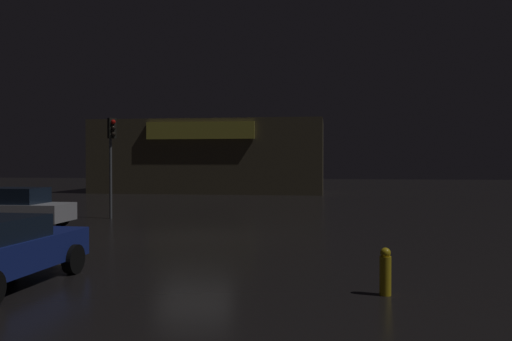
{
  "coord_description": "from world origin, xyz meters",
  "views": [
    {
      "loc": [
        4.39,
        -16.87,
        2.52
      ],
      "look_at": [
        1.02,
        7.76,
        2.11
      ],
      "focal_mm": 36.05,
      "sensor_mm": 36.0,
      "label": 1
    }
  ],
  "objects_px": {
    "car_near": "(17,208)",
    "fire_hydrant": "(385,272)",
    "store_building": "(211,157)",
    "traffic_signal_opposite": "(112,144)"
  },
  "relations": [
    {
      "from": "car_near",
      "to": "fire_hydrant",
      "type": "distance_m",
      "value": 15.02
    },
    {
      "from": "store_building",
      "to": "fire_hydrant",
      "type": "relative_size",
      "value": 20.73
    },
    {
      "from": "store_building",
      "to": "car_near",
      "type": "distance_m",
      "value": 24.7
    },
    {
      "from": "traffic_signal_opposite",
      "to": "fire_hydrant",
      "type": "height_order",
      "value": "traffic_signal_opposite"
    },
    {
      "from": "fire_hydrant",
      "to": "store_building",
      "type": "bearing_deg",
      "value": 108.29
    },
    {
      "from": "traffic_signal_opposite",
      "to": "car_near",
      "type": "xyz_separation_m",
      "value": [
        -2.12,
        -3.77,
        -2.55
      ]
    },
    {
      "from": "car_near",
      "to": "fire_hydrant",
      "type": "bearing_deg",
      "value": -32.34
    },
    {
      "from": "store_building",
      "to": "traffic_signal_opposite",
      "type": "bearing_deg",
      "value": -89.46
    },
    {
      "from": "store_building",
      "to": "car_near",
      "type": "xyz_separation_m",
      "value": [
        -1.92,
        -24.53,
        -2.18
      ]
    },
    {
      "from": "traffic_signal_opposite",
      "to": "car_near",
      "type": "distance_m",
      "value": 5.02
    }
  ]
}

